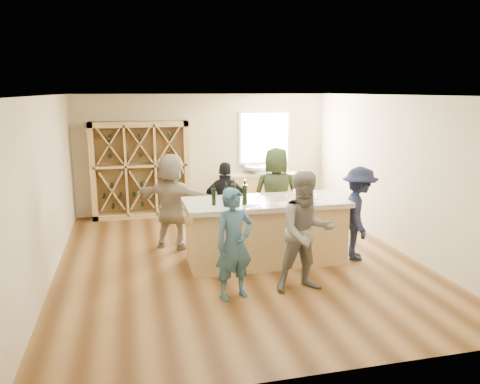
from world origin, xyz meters
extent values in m
cube|color=brown|center=(0.00, 0.00, -0.05)|extent=(6.00, 7.00, 0.10)
cube|color=white|center=(0.00, 0.00, 2.85)|extent=(6.00, 7.00, 0.10)
cube|color=beige|center=(0.00, 3.55, 1.40)|extent=(6.00, 0.10, 2.80)
cube|color=beige|center=(0.00, -3.55, 1.40)|extent=(6.00, 0.10, 2.80)
cube|color=beige|center=(-3.05, 0.00, 1.40)|extent=(0.10, 7.00, 2.80)
cube|color=beige|center=(3.05, 0.00, 1.40)|extent=(0.10, 7.00, 2.80)
cube|color=white|center=(1.50, 3.47, 1.75)|extent=(1.30, 0.06, 1.30)
cube|color=white|center=(1.50, 3.44, 1.75)|extent=(1.18, 0.01, 1.18)
cube|color=tan|center=(-1.50, 3.27, 1.10)|extent=(2.20, 0.45, 2.20)
cube|color=tan|center=(1.40, 3.20, 0.43)|extent=(1.60, 0.58, 0.86)
cube|color=#B6AA94|center=(1.40, 3.20, 0.89)|extent=(1.70, 0.62, 0.06)
imported|color=silver|center=(1.20, 3.20, 1.01)|extent=(0.54, 0.54, 0.19)
cylinder|color=silver|center=(1.20, 3.38, 1.07)|extent=(0.02, 0.02, 0.30)
cube|color=tan|center=(0.45, -0.21, 0.50)|extent=(2.60, 1.00, 1.00)
cube|color=#B6AA94|center=(0.45, -0.21, 1.04)|extent=(2.72, 1.12, 0.08)
cylinder|color=black|center=(-0.46, -0.35, 1.22)|extent=(0.08, 0.08, 0.27)
cylinder|color=black|center=(-0.29, -0.48, 1.23)|extent=(0.10, 0.10, 0.30)
cylinder|color=black|center=(-0.12, -0.27, 1.24)|extent=(0.09, 0.09, 0.31)
cylinder|color=black|center=(0.03, -0.43, 1.24)|extent=(0.10, 0.10, 0.32)
cone|color=white|center=(0.18, -0.64, 1.17)|extent=(0.08, 0.08, 0.18)
cone|color=white|center=(0.69, -0.64, 1.16)|extent=(0.06, 0.06, 0.16)
cone|color=white|center=(1.14, -0.66, 1.18)|extent=(0.08, 0.08, 0.20)
cone|color=white|center=(0.91, -0.33, 1.17)|extent=(0.09, 0.09, 0.19)
cube|color=white|center=(0.13, -0.61, 1.08)|extent=(0.25, 0.34, 0.00)
cube|color=white|center=(0.67, -0.57, 1.08)|extent=(0.34, 0.38, 0.00)
cube|color=white|center=(1.31, -0.60, 1.08)|extent=(0.29, 0.33, 0.00)
imported|color=#335972|center=(-0.39, -1.48, 0.79)|extent=(0.67, 0.56, 1.58)
imported|color=slate|center=(0.68, -1.48, 0.88)|extent=(0.87, 0.48, 1.77)
imported|color=#191E38|center=(2.05, -0.44, 0.81)|extent=(0.84, 1.15, 1.62)
imported|color=black|center=(-0.05, 0.70, 0.80)|extent=(1.05, 0.76, 1.61)
imported|color=#263319|center=(0.95, 0.80, 0.92)|extent=(1.00, 0.75, 1.84)
imported|color=gray|center=(-1.02, 0.91, 0.89)|extent=(1.70, 1.40, 1.77)
camera|label=1|loc=(-1.76, -7.52, 2.88)|focal=35.00mm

